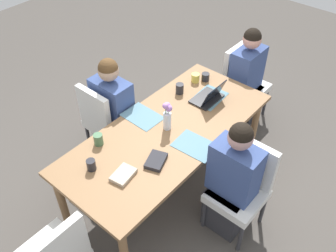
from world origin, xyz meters
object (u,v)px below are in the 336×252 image
Objects in this scene: chair_head_left_left_mid at (242,80)px; laptop_head_left_left_mid at (209,97)px; coffee_mug_centre_left at (98,139)px; dining_table at (168,136)px; coffee_mug_near_right at (91,165)px; person_near_left_far at (114,115)px; chair_near_left_far at (105,119)px; flower_vase at (167,115)px; coffee_mug_near_left at (205,77)px; coffee_mug_far_left at (180,89)px; book_red_cover at (123,175)px; book_blue_cover at (156,161)px; person_far_left_near at (232,184)px; coffee_mug_centre_right at (195,78)px; person_head_left_left_mid at (245,82)px; chair_far_left_near at (243,184)px.

laptop_head_left_left_mid reaches higher than chair_head_left_left_mid.
coffee_mug_centre_left is (1.12, -0.37, 0.01)m from laptop_head_left_left_mid.
dining_table is 1.42m from chair_head_left_left_mid.
person_near_left_far is at bearing -143.58° from coffee_mug_near_right.
flower_vase is (-0.12, 0.74, 0.38)m from chair_near_left_far.
dining_table is 0.61m from laptop_head_left_left_mid.
coffee_mug_far_left is at bearing -10.71° from coffee_mug_near_left.
coffee_mug_centre_left reaches higher than book_red_cover.
book_blue_cover reaches higher than dining_table.
coffee_mug_near_right is 0.49× the size of book_blue_cover.
person_near_left_far reaches higher than chair_near_left_far.
flower_vase is at bearing -91.22° from person_far_left_near.
person_far_left_near is 12.98× the size of coffee_mug_centre_right.
coffee_mug_centre_left is 0.53× the size of book_blue_cover.
dining_table is 1.78× the size of person_head_left_left_mid.
person_far_left_near is at bearing 116.38° from coffee_mug_centre_left.
chair_far_left_near is at bearing 96.62° from chair_near_left_far.
laptop_head_left_left_mid is (-0.58, 0.05, -0.11)m from flower_vase.
laptop_head_left_left_mid is at bearing 130.25° from person_near_left_far.
laptop_head_left_left_mid reaches higher than book_red_cover.
person_near_left_far is at bearing -86.21° from flower_vase.
person_near_left_far is at bearing -39.20° from coffee_mug_far_left.
chair_far_left_near is 1.00× the size of chair_head_left_left_mid.
coffee_mug_far_left is (0.26, 0.00, 0.01)m from coffee_mug_centre_right.
coffee_mug_centre_right is at bearing 176.91° from coffee_mug_centre_left.
flower_vase is at bearing 99.19° from chair_near_left_far.
chair_near_left_far is 9.21× the size of coffee_mug_near_right.
book_red_cover is (2.00, 0.07, 0.21)m from person_head_left_left_mid.
chair_far_left_near is 1.49m from person_head_left_left_mid.
dining_table is at bearing 2.63° from chair_head_left_left_mid.
person_head_left_left_mid is at bearing 169.31° from coffee_mug_centre_left.
chair_far_left_near is 3.08× the size of flower_vase.
book_red_cover is at bearing 74.07° from coffee_mug_centre_left.
dining_table is 0.42m from book_blue_cover.
person_near_left_far is at bearing -137.27° from book_red_cover.
book_blue_cover is (0.96, 0.15, -0.02)m from laptop_head_left_left_mid.
chair_far_left_near is at bearing 55.33° from laptop_head_left_left_mid.
chair_head_left_left_mid is at bearing -177.37° from dining_table.
laptop_head_left_left_mid is 2.98× the size of coffee_mug_far_left.
coffee_mug_near_right is 0.93× the size of coffee_mug_centre_left.
book_blue_cover is at bearing 74.48° from chair_near_left_far.
person_head_left_left_mid is (-1.35, 0.01, -0.12)m from dining_table.
chair_head_left_left_mid is at bearing 156.01° from person_near_left_far.
chair_near_left_far reaches higher than book_blue_cover.
chair_far_left_near is 1.30m from coffee_mug_centre_left.
person_far_left_near reaches higher than chair_near_left_far.
flower_vase is (1.40, 0.04, 0.38)m from chair_head_left_left_mid.
chair_head_left_left_mid reaches higher than coffee_mug_far_left.
dining_table is 0.72m from person_near_left_far.
person_near_left_far is 3.73× the size of laptop_head_left_left_mid.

